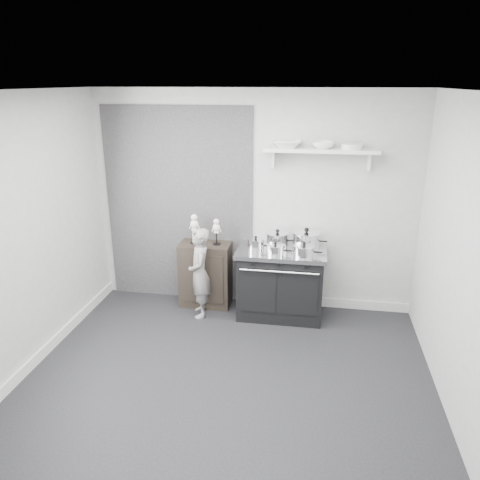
# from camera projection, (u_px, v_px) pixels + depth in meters

# --- Properties ---
(ground) EXTENTS (4.00, 4.00, 0.00)m
(ground) POSITION_uv_depth(u_px,v_px,m) (226.00, 381.00, 4.55)
(ground) COLOR black
(ground) RESTS_ON ground
(room_shell) EXTENTS (4.02, 3.62, 2.71)m
(room_shell) POSITION_uv_depth(u_px,v_px,m) (217.00, 215.00, 4.17)
(room_shell) COLOR #A6A6A4
(room_shell) RESTS_ON ground
(wall_shelf) EXTENTS (1.30, 0.26, 0.24)m
(wall_shelf) POSITION_uv_depth(u_px,v_px,m) (321.00, 151.00, 5.34)
(wall_shelf) COLOR silver
(wall_shelf) RESTS_ON room_shell
(stove) EXTENTS (1.07, 0.67, 0.86)m
(stove) POSITION_uv_depth(u_px,v_px,m) (281.00, 282.00, 5.72)
(stove) COLOR black
(stove) RESTS_ON ground
(side_cabinet) EXTENTS (0.64, 0.37, 0.83)m
(side_cabinet) POSITION_uv_depth(u_px,v_px,m) (206.00, 274.00, 6.00)
(side_cabinet) COLOR black
(side_cabinet) RESTS_ON ground
(child) EXTENTS (0.38, 0.47, 1.12)m
(child) POSITION_uv_depth(u_px,v_px,m) (200.00, 273.00, 5.67)
(child) COLOR gray
(child) RESTS_ON ground
(pot_front_left) EXTENTS (0.29, 0.20, 0.18)m
(pot_front_left) POSITION_uv_depth(u_px,v_px,m) (256.00, 244.00, 5.54)
(pot_front_left) COLOR white
(pot_front_left) RESTS_ON stove
(pot_back_left) EXTENTS (0.36, 0.27, 0.21)m
(pot_back_left) POSITION_uv_depth(u_px,v_px,m) (277.00, 239.00, 5.69)
(pot_back_left) COLOR white
(pot_back_left) RESTS_ON stove
(pot_back_right) EXTENTS (0.42, 0.33, 0.25)m
(pot_back_right) POSITION_uv_depth(u_px,v_px,m) (306.00, 240.00, 5.63)
(pot_back_right) COLOR white
(pot_back_right) RESTS_ON stove
(pot_front_right) EXTENTS (0.33, 0.24, 0.17)m
(pot_front_right) POSITION_uv_depth(u_px,v_px,m) (304.00, 251.00, 5.36)
(pot_front_right) COLOR white
(pot_front_right) RESTS_ON stove
(pot_front_center) EXTENTS (0.29, 0.21, 0.15)m
(pot_front_center) POSITION_uv_depth(u_px,v_px,m) (275.00, 249.00, 5.43)
(pot_front_center) COLOR white
(pot_front_center) RESTS_ON stove
(skeleton_full) EXTENTS (0.12, 0.08, 0.43)m
(skeleton_full) POSITION_uv_depth(u_px,v_px,m) (194.00, 227.00, 5.82)
(skeleton_full) COLOR white
(skeleton_full) RESTS_ON side_cabinet
(skeleton_torso) EXTENTS (0.11, 0.07, 0.38)m
(skeleton_torso) POSITION_uv_depth(u_px,v_px,m) (216.00, 230.00, 5.79)
(skeleton_torso) COLOR white
(skeleton_torso) RESTS_ON side_cabinet
(bowl_large) EXTENTS (0.33, 0.33, 0.08)m
(bowl_large) POSITION_uv_depth(u_px,v_px,m) (287.00, 144.00, 5.37)
(bowl_large) COLOR white
(bowl_large) RESTS_ON wall_shelf
(bowl_small) EXTENTS (0.25, 0.25, 0.08)m
(bowl_small) POSITION_uv_depth(u_px,v_px,m) (323.00, 145.00, 5.30)
(bowl_small) COLOR white
(bowl_small) RESTS_ON wall_shelf
(plate_stack) EXTENTS (0.24, 0.24, 0.06)m
(plate_stack) POSITION_uv_depth(u_px,v_px,m) (352.00, 146.00, 5.26)
(plate_stack) COLOR silver
(plate_stack) RESTS_ON wall_shelf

